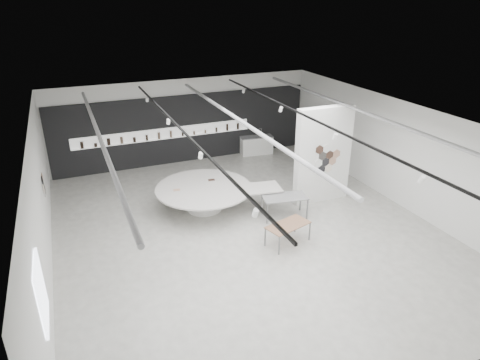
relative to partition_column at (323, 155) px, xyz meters
name	(u,v)px	position (x,y,z in m)	size (l,w,h in m)	color
room	(244,173)	(-3.59, -1.00, 0.27)	(12.02, 14.02, 3.82)	beige
back_wall_display	(184,129)	(-3.58, 5.94, -0.26)	(11.80, 0.27, 3.10)	black
partition_column	(323,155)	(0.00, 0.00, 0.00)	(2.20, 0.38, 3.60)	white
display_island	(206,195)	(-4.24, 0.92, -1.23)	(4.63, 3.96, 0.88)	white
sample_table_wood	(288,226)	(-2.62, -2.25, -1.19)	(1.54, 1.07, 0.66)	#875F45
sample_table_stone	(285,198)	(-1.90, -0.69, -1.08)	(1.64, 1.02, 0.79)	gray
kitchen_counter	(256,145)	(-0.12, 5.51, -1.35)	(1.62, 0.80, 1.23)	white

